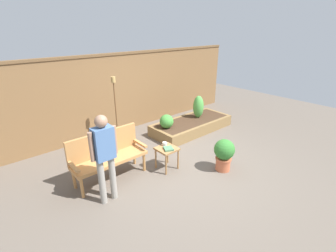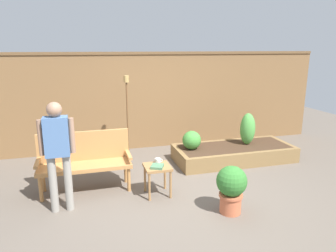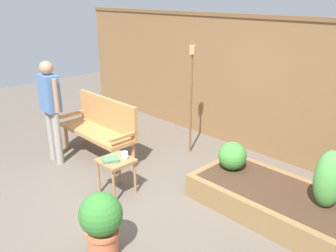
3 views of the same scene
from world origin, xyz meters
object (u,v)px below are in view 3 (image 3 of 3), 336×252
cup_on_table (125,155)px  person_by_bench (50,104)px  potted_boxwood (101,222)px  book_on_table (110,159)px  tiki_torch (192,81)px  garden_bench (102,124)px  shrub_near_bench (232,156)px  shrub_far_corner (329,179)px  side_table (116,165)px

cup_on_table → person_by_bench: (-1.45, -0.23, 0.41)m
potted_boxwood → book_on_table: bearing=139.8°
tiki_torch → person_by_bench: bearing=-124.6°
garden_bench → shrub_near_bench: bearing=16.9°
cup_on_table → potted_boxwood: potted_boxwood is taller
book_on_table → person_by_bench: person_by_bench is taller
cup_on_table → potted_boxwood: bearing=-48.3°
shrub_far_corner → tiki_torch: (-2.39, 0.49, 0.56)m
cup_on_table → tiki_torch: (-0.25, 1.52, 0.66)m
potted_boxwood → shrub_near_bench: (0.12, 1.94, 0.09)m
shrub_far_corner → person_by_bench: person_by_bench is taller
potted_boxwood → tiki_torch: 2.77m
side_table → shrub_far_corner: bearing=27.5°
shrub_near_bench → shrub_far_corner: bearing=0.0°
side_table → potted_boxwood: size_ratio=0.70×
cup_on_table → shrub_far_corner: (2.15, 1.02, 0.11)m
tiki_torch → shrub_far_corner: bearing=-11.6°
garden_bench → tiki_torch: 1.55m
garden_bench → shrub_near_bench: 2.13m
shrub_far_corner → side_table: bearing=-152.5°
garden_bench → shrub_far_corner: size_ratio=2.21×
side_table → shrub_near_bench: size_ratio=1.31×
garden_bench → book_on_table: 1.21m
garden_bench → book_on_table: (1.06, -0.59, -0.05)m
book_on_table → potted_boxwood: 1.14m
person_by_bench → shrub_near_bench: bearing=27.7°
shrub_far_corner → potted_boxwood: bearing=-124.4°
garden_bench → cup_on_table: size_ratio=11.67×
tiki_torch → cup_on_table: bearing=-80.8°
person_by_bench → shrub_far_corner: bearing=19.2°
shrub_near_bench → person_by_bench: size_ratio=0.23×
side_table → garden_bench: bearing=154.3°
cup_on_table → person_by_bench: size_ratio=0.08×
cup_on_table → shrub_near_bench: shrub_near_bench is taller
potted_boxwood → tiki_torch: tiki_torch is taller
book_on_table → person_by_bench: (-1.40, -0.04, 0.43)m
potted_boxwood → shrub_far_corner: 2.37m
cup_on_table → shrub_near_bench: size_ratio=0.34×
garden_bench → book_on_table: bearing=-29.1°
cup_on_table → shrub_far_corner: 2.38m
garden_bench → potted_boxwood: 2.34m
potted_boxwood → person_by_bench: person_by_bench is taller
garden_bench → cup_on_table: garden_bench is taller
book_on_table → person_by_bench: bearing=-153.3°
book_on_table → tiki_torch: (-0.19, 1.70, 0.68)m
side_table → person_by_bench: size_ratio=0.31×
side_table → potted_boxwood: potted_boxwood is taller
cup_on_table → book_on_table: 0.19m
garden_bench → person_by_bench: size_ratio=0.92×
potted_boxwood → tiki_torch: (-1.06, 2.43, 0.79)m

